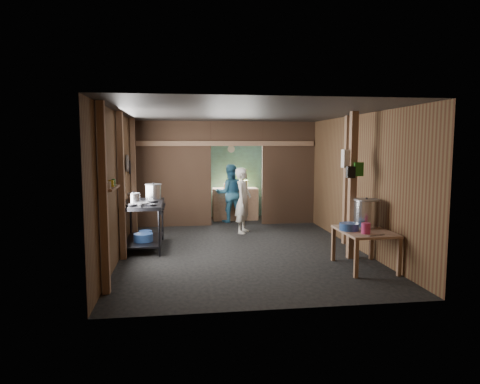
{
  "coord_description": "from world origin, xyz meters",
  "views": [
    {
      "loc": [
        -1.15,
        -8.52,
        2.03
      ],
      "look_at": [
        0.0,
        -0.2,
        1.1
      ],
      "focal_mm": 32.28,
      "sensor_mm": 36.0,
      "label": 1
    }
  ],
  "objects": [
    {
      "name": "cross_beam",
      "position": [
        0.0,
        2.15,
        2.05
      ],
      "size": [
        4.4,
        0.12,
        0.12
      ],
      "primitive_type": "cube",
      "color": "#9F7858",
      "rests_on": "wall_left"
    },
    {
      "name": "post_left_a",
      "position": [
        -2.18,
        -2.6,
        1.3
      ],
      "size": [
        0.1,
        0.12,
        2.6
      ],
      "primitive_type": "cube",
      "color": "#9F7858",
      "rests_on": "floor"
    },
    {
      "name": "wall_right",
      "position": [
        2.25,
        0.0,
        1.3
      ],
      "size": [
        0.0,
        7.0,
        2.6
      ],
      "primitive_type": "cube",
      "color": "brown",
      "rests_on": "ground"
    },
    {
      "name": "blue_tub_front",
      "position": [
        -1.88,
        -0.22,
        0.25
      ],
      "size": [
        0.37,
        0.37,
        0.15
      ],
      "primitive_type": "cylinder",
      "color": "#2C529A",
      "rests_on": "gas_range"
    },
    {
      "name": "wall_left",
      "position": [
        -2.25,
        0.0,
        1.3
      ],
      "size": [
        0.0,
        7.0,
        2.6
      ],
      "primitive_type": "cube",
      "color": "brown",
      "rests_on": "ground"
    },
    {
      "name": "wash_basin",
      "position": [
        1.57,
        -1.89,
        0.69
      ],
      "size": [
        0.37,
        0.37,
        0.12
      ],
      "primitive_type": "cylinder",
      "rotation": [
        0.0,
        0.0,
        0.2
      ],
      "color": "#2C529A",
      "rests_on": "prep_table"
    },
    {
      "name": "stock_pot",
      "position": [
        1.96,
        -1.66,
        0.86
      ],
      "size": [
        0.57,
        0.57,
        0.5
      ],
      "primitive_type": null,
      "rotation": [
        0.0,
        0.0,
        -0.43
      ],
      "color": "#B5B5BA",
      "rests_on": "prep_table"
    },
    {
      "name": "pink_bucket",
      "position": [
        1.73,
        -2.18,
        0.72
      ],
      "size": [
        0.18,
        0.18,
        0.17
      ],
      "primitive_type": "cylinder",
      "rotation": [
        0.0,
        0.0,
        -0.32
      ],
      "color": "#BF3066",
      "rests_on": "prep_table"
    },
    {
      "name": "yellow_tub",
      "position": [
        0.46,
        2.95,
        0.96
      ],
      "size": [
        0.38,
        0.38,
        0.21
      ],
      "primitive_type": "cylinder",
      "color": "gold",
      "rests_on": "back_counter"
    },
    {
      "name": "partition_header",
      "position": [
        0.25,
        2.2,
        2.3
      ],
      "size": [
        1.3,
        0.1,
        0.6
      ],
      "primitive_type": "cube",
      "color": "#4C3827",
      "rests_on": "wall_back"
    },
    {
      "name": "post_free",
      "position": [
        1.85,
        -1.3,
        1.3
      ],
      "size": [
        0.12,
        0.12,
        2.6
      ],
      "primitive_type": "cube",
      "color": "#9F7858",
      "rests_on": "floor"
    },
    {
      "name": "prep_table",
      "position": [
        1.83,
        -1.93,
        0.32
      ],
      "size": [
        0.78,
        1.07,
        0.63
      ],
      "primitive_type": null,
      "color": "tan",
      "rests_on": "floor"
    },
    {
      "name": "knife",
      "position": [
        1.83,
        -2.36,
        0.64
      ],
      "size": [
        0.3,
        0.11,
        0.01
      ],
      "primitive_type": "cube",
      "rotation": [
        0.0,
        0.0,
        0.26
      ],
      "color": "#B5B5BA",
      "rests_on": "prep_table"
    },
    {
      "name": "post_left_b",
      "position": [
        -2.18,
        -0.8,
        1.3
      ],
      "size": [
        0.1,
        0.12,
        2.6
      ],
      "primitive_type": "cube",
      "color": "#9F7858",
      "rests_on": "floor"
    },
    {
      "name": "frying_pan",
      "position": [
        -1.88,
        -0.39,
        0.93
      ],
      "size": [
        0.3,
        0.51,
        0.07
      ],
      "primitive_type": null,
      "rotation": [
        0.0,
        0.0,
        -0.04
      ],
      "color": "gray",
      "rests_on": "gas_range"
    },
    {
      "name": "worker_back",
      "position": [
        0.12,
        2.6,
        0.76
      ],
      "size": [
        0.77,
        0.62,
        1.51
      ],
      "primitive_type": "imported",
      "rotation": [
        0.0,
        0.0,
        3.21
      ],
      "color": "teal",
      "rests_on": "floor"
    },
    {
      "name": "bag_green",
      "position": [
        1.92,
        -1.36,
        1.6
      ],
      "size": [
        0.16,
        0.12,
        0.24
      ],
      "primitive_type": "cube",
      "color": "#1E6417",
      "rests_on": "post_free"
    },
    {
      "name": "wall_back",
      "position": [
        0.0,
        3.5,
        1.3
      ],
      "size": [
        4.5,
        0.0,
        2.6
      ],
      "primitive_type": "cube",
      "color": "brown",
      "rests_on": "ground"
    },
    {
      "name": "wall_shelf",
      "position": [
        -2.15,
        -2.1,
        1.4
      ],
      "size": [
        0.14,
        0.8,
        0.03
      ],
      "primitive_type": "cube",
      "color": "#9F7858",
      "rests_on": "wall_left"
    },
    {
      "name": "blue_tub_back",
      "position": [
        -1.88,
        0.28,
        0.23
      ],
      "size": [
        0.27,
        0.27,
        0.11
      ],
      "primitive_type": "cylinder",
      "color": "#2C529A",
      "rests_on": "gas_range"
    },
    {
      "name": "wall_front",
      "position": [
        0.0,
        -3.5,
        1.3
      ],
      "size": [
        4.5,
        0.0,
        2.6
      ],
      "primitive_type": "cube",
      "color": "brown",
      "rests_on": "ground"
    },
    {
      "name": "jar_green",
      "position": [
        -2.15,
        -1.88,
        1.47
      ],
      "size": [
        0.06,
        0.06,
        0.1
      ],
      "primitive_type": "cylinder",
      "color": "#1E6417",
      "rests_on": "wall_shelf"
    },
    {
      "name": "cook",
      "position": [
        0.26,
        1.17,
        0.75
      ],
      "size": [
        0.55,
        0.65,
        1.5
      ],
      "primitive_type": "imported",
      "rotation": [
        0.0,
        0.0,
        1.17
      ],
      "color": "silver",
      "rests_on": "floor"
    },
    {
      "name": "bag_black",
      "position": [
        1.78,
        -1.38,
        1.55
      ],
      "size": [
        0.14,
        0.1,
        0.2
      ],
      "primitive_type": "cube",
      "color": "black",
      "rests_on": "post_free"
    },
    {
      "name": "wall_clock",
      "position": [
        0.25,
        3.4,
        1.9
      ],
      "size": [
        0.2,
        0.03,
        0.2
      ],
      "primitive_type": "cylinder",
      "rotation": [
        1.57,
        0.0,
        0.0
      ],
      "color": "white",
      "rests_on": "wall_back"
    },
    {
      "name": "jar_white",
      "position": [
        -2.15,
        -2.35,
        1.47
      ],
      "size": [
        0.07,
        0.07,
        0.1
      ],
      "primitive_type": "cylinder",
      "color": "white",
      "rests_on": "wall_shelf"
    },
    {
      "name": "bag_white",
      "position": [
        1.8,
        -1.22,
        1.78
      ],
      "size": [
        0.22,
        0.15,
        0.32
      ],
      "primitive_type": "cube",
      "color": "white",
      "rests_on": "post_free"
    },
    {
      "name": "back_counter",
      "position": [
        0.3,
        2.95,
        0.42
      ],
      "size": [
        1.2,
        0.5,
        0.85
      ],
      "primitive_type": "cube",
      "color": "#9F7858",
      "rests_on": "floor"
    },
    {
      "name": "jar_yellow",
      "position": [
        -2.15,
        -2.1,
        1.47
      ],
      "size": [
        0.08,
        0.08,
        0.1
      ],
      "primitive_type": "cylinder",
      "color": "gold",
      "rests_on": "wall_shelf"
    },
    {
      "name": "partition_left",
      "position": [
        -1.32,
        2.2,
        1.3
      ],
      "size": [
        1.85,
        0.1,
        2.6
      ],
      "primitive_type": "cube",
      "color": "#4C3827",
      "rests_on": "floor"
    },
    {
      "name": "red_cup",
      "position": [
        0.06,
        2.95,
        0.92
      ],
      "size": [
        0.12,
        0.12,
        0.13
      ],
      "primitive_type": "cylinder",
      "color": "#B83600",
      "rests_on": "back_counter"
    },
    {
      "name": "floor",
      "position": [
        0.0,
        0.0,
        0.0
      ],
      "size": [
        4.5,
        7.0,
        0.0
      ],
      "primitive_type": "cube",
      "color": "black",
      "rests_on": "ground"
    },
    {
      "name": "stove_pot_large",
      "position": [
        -1.71,
        0.45,
        1.05
      ],
      "size": [
        0.4,
        0.4,
        0.33
      ],
      "primitive_type": null,
      "rotation": [
        0.0,
        0.0,
        0.25
      ],
      "color": "#B5B5BA",
      "rests_on": "gas_range"
    },
    {
      "name": "pan_lid_small",
      "position": [
        -2.21,
        0.8,
        1.55
      ],
      "size": [
        0.03,
        0.3,
        0.3
      ],
      "primitive_type": "cylinder",
      "rotation": [
        0.0,
        1.57,
        0.0
      ],
      "color": "black",
      "rests_on": "wall_left"
    },
    {
      "name": "pan_lid_big",
      "position": [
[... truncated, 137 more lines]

